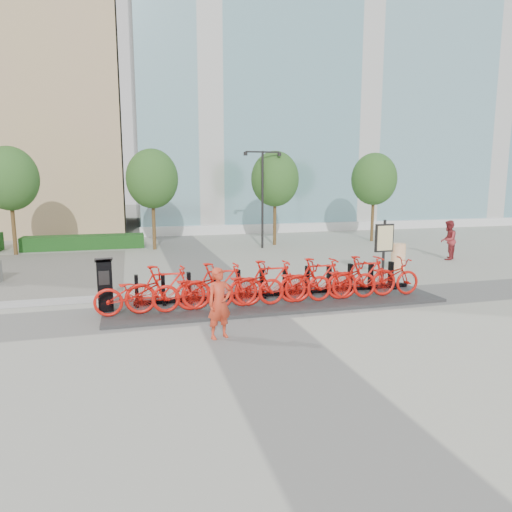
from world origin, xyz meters
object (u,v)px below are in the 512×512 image
object	(u,v)px
kiosk	(105,285)
bike_0	(137,293)
worker_red	(220,303)
construction_barrel	(398,257)
map_sign	(384,241)
pedestrian	(448,240)

from	to	relation	value
kiosk	bike_0	bearing A→B (deg)	-40.92
kiosk	worker_red	distance (m)	3.69
bike_0	construction_barrel	world-z (taller)	bike_0
bike_0	construction_barrel	size ratio (longest dim) A/B	2.05
map_sign	construction_barrel	bearing A→B (deg)	41.15
bike_0	map_sign	world-z (taller)	map_sign
kiosk	construction_barrel	bearing A→B (deg)	10.33
bike_0	kiosk	distance (m)	0.99
pedestrian	bike_0	bearing A→B (deg)	-18.88
pedestrian	map_sign	xyz separation A→B (m)	(-5.13, -3.12, 0.54)
construction_barrel	map_sign	bearing A→B (deg)	-135.61
kiosk	map_sign	xyz separation A→B (m)	(9.24, 1.67, 0.65)
bike_0	pedestrian	world-z (taller)	pedestrian
pedestrian	kiosk	bearing A→B (deg)	-21.95
bike_0	worker_red	world-z (taller)	worker_red
pedestrian	construction_barrel	bearing A→B (deg)	-16.82
bike_0	map_sign	xyz separation A→B (m)	(8.44, 2.22, 0.78)
bike_0	map_sign	size ratio (longest dim) A/B	1.00
worker_red	construction_barrel	bearing A→B (deg)	17.33
worker_red	construction_barrel	world-z (taller)	worker_red
map_sign	kiosk	bearing A→B (deg)	-173.01
worker_red	bike_0	bearing A→B (deg)	111.25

